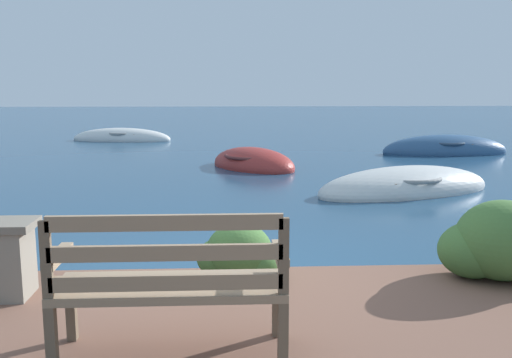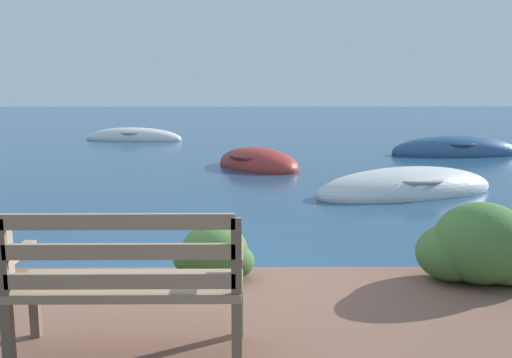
{
  "view_description": "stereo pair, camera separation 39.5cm",
  "coord_description": "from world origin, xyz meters",
  "px_view_note": "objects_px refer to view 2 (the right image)",
  "views": [
    {
      "loc": [
        0.11,
        -4.94,
        1.87
      ],
      "look_at": [
        0.6,
        4.91,
        0.2
      ],
      "focal_mm": 40.0,
      "sensor_mm": 36.0,
      "label": 1
    },
    {
      "loc": [
        0.5,
        -4.96,
        1.87
      ],
      "look_at": [
        0.6,
        4.91,
        0.2
      ],
      "focal_mm": 40.0,
      "sensor_mm": 36.0,
      "label": 2
    }
  ],
  "objects_px": {
    "rowboat_far": "(455,152)",
    "rowboat_mid": "(258,165)",
    "rowboat_nearest": "(406,190)",
    "rowboat_outer": "(134,138)",
    "park_bench": "(127,279)"
  },
  "relations": [
    {
      "from": "rowboat_outer",
      "to": "rowboat_nearest",
      "type": "bearing_deg",
      "value": -45.68
    },
    {
      "from": "rowboat_far",
      "to": "rowboat_outer",
      "type": "xyz_separation_m",
      "value": [
        -9.17,
        3.88,
        -0.01
      ]
    },
    {
      "from": "rowboat_nearest",
      "to": "rowboat_far",
      "type": "xyz_separation_m",
      "value": [
        2.7,
        5.24,
        0.01
      ]
    },
    {
      "from": "rowboat_far",
      "to": "rowboat_mid",
      "type": "bearing_deg",
      "value": -158.68
    },
    {
      "from": "rowboat_nearest",
      "to": "rowboat_outer",
      "type": "distance_m",
      "value": 11.18
    },
    {
      "from": "rowboat_nearest",
      "to": "rowboat_far",
      "type": "distance_m",
      "value": 5.89
    },
    {
      "from": "rowboat_mid",
      "to": "rowboat_far",
      "type": "xyz_separation_m",
      "value": [
        5.18,
        2.21,
        0.0
      ]
    },
    {
      "from": "rowboat_nearest",
      "to": "rowboat_mid",
      "type": "relative_size",
      "value": 1.37
    },
    {
      "from": "park_bench",
      "to": "rowboat_far",
      "type": "xyz_separation_m",
      "value": [
        6.09,
        11.43,
        -0.63
      ]
    },
    {
      "from": "park_bench",
      "to": "rowboat_outer",
      "type": "height_order",
      "value": "park_bench"
    },
    {
      "from": "rowboat_mid",
      "to": "rowboat_outer",
      "type": "bearing_deg",
      "value": 175.05
    },
    {
      "from": "park_bench",
      "to": "rowboat_mid",
      "type": "relative_size",
      "value": 0.54
    },
    {
      "from": "rowboat_mid",
      "to": "rowboat_far",
      "type": "distance_m",
      "value": 5.63
    },
    {
      "from": "park_bench",
      "to": "rowboat_nearest",
      "type": "relative_size",
      "value": 0.4
    },
    {
      "from": "park_bench",
      "to": "rowboat_nearest",
      "type": "distance_m",
      "value": 7.09
    }
  ]
}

